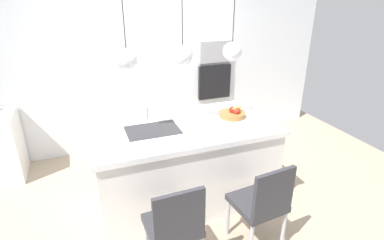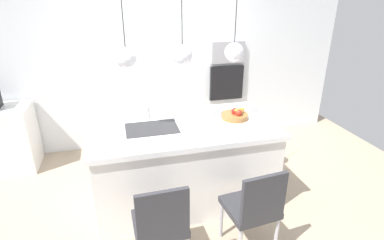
{
  "view_description": "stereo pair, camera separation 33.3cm",
  "coord_description": "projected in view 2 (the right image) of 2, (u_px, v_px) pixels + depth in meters",
  "views": [
    {
      "loc": [
        -0.98,
        -2.87,
        2.3
      ],
      "look_at": [
        0.1,
        0.0,
        1.01
      ],
      "focal_mm": 28.32,
      "sensor_mm": 36.0,
      "label": 1
    },
    {
      "loc": [
        -0.67,
        -2.97,
        2.3
      ],
      "look_at": [
        0.1,
        0.0,
        1.01
      ],
      "focal_mm": 28.32,
      "sensor_mm": 36.0,
      "label": 2
    }
  ],
  "objects": [
    {
      "name": "back_wall",
      "position": [
        159.0,
        63.0,
        4.67
      ],
      "size": [
        6.0,
        0.1,
        2.6
      ],
      "primitive_type": "cube",
      "color": "white",
      "rests_on": "ground"
    },
    {
      "name": "oven",
      "position": [
        226.0,
        83.0,
        5.0
      ],
      "size": [
        0.56,
        0.08,
        0.56
      ],
      "primitive_type": "cube",
      "color": "black",
      "rests_on": "back_wall"
    },
    {
      "name": "sink_basin",
      "position": [
        152.0,
        129.0,
        3.25
      ],
      "size": [
        0.56,
        0.4,
        0.02
      ],
      "primitive_type": "cube",
      "color": "#2D2D30",
      "rests_on": "kitchen_island"
    },
    {
      "name": "kitchen_island",
      "position": [
        184.0,
        163.0,
        3.52
      ],
      "size": [
        2.02,
        1.08,
        0.96
      ],
      "color": "white",
      "rests_on": "ground"
    },
    {
      "name": "pendant_light_center",
      "position": [
        182.0,
        55.0,
        3.03
      ],
      "size": [
        0.2,
        0.2,
        0.8
      ],
      "color": "silver"
    },
    {
      "name": "pendant_light_left",
      "position": [
        126.0,
        57.0,
        2.9
      ],
      "size": [
        0.2,
        0.2,
        0.8
      ],
      "color": "silver"
    },
    {
      "name": "chair_near",
      "position": [
        161.0,
        223.0,
        2.54
      ],
      "size": [
        0.46,
        0.44,
        0.92
      ],
      "color": "#333338",
      "rests_on": "ground"
    },
    {
      "name": "chair_middle",
      "position": [
        254.0,
        206.0,
        2.74
      ],
      "size": [
        0.48,
        0.49,
        0.92
      ],
      "color": "#333338",
      "rests_on": "ground"
    },
    {
      "name": "fruit_bowl",
      "position": [
        235.0,
        115.0,
        3.48
      ],
      "size": [
        0.31,
        0.31,
        0.15
      ],
      "color": "#9E6B38",
      "rests_on": "kitchen_island"
    },
    {
      "name": "floor",
      "position": [
        184.0,
        197.0,
        3.7
      ],
      "size": [
        6.6,
        6.6,
        0.0
      ],
      "primitive_type": "plane",
      "color": "tan",
      "rests_on": "ground"
    },
    {
      "name": "microwave",
      "position": [
        228.0,
        52.0,
        4.81
      ],
      "size": [
        0.54,
        0.08,
        0.34
      ],
      "primitive_type": "cube",
      "color": "#9E9EA3",
      "rests_on": "back_wall"
    },
    {
      "name": "faucet",
      "position": [
        149.0,
        109.0,
        3.38
      ],
      "size": [
        0.02,
        0.17,
        0.22
      ],
      "color": "silver",
      "rests_on": "kitchen_island"
    },
    {
      "name": "pendant_light_right",
      "position": [
        234.0,
        52.0,
        3.16
      ],
      "size": [
        0.2,
        0.2,
        0.8
      ],
      "color": "silver"
    }
  ]
}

